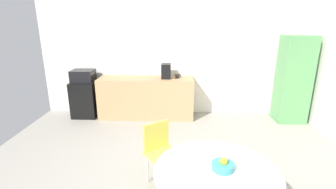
# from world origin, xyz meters

# --- Properties ---
(wall_back) EXTENTS (6.00, 0.10, 2.60)m
(wall_back) POSITION_xyz_m (0.00, 3.00, 1.30)
(wall_back) COLOR white
(wall_back) RESTS_ON ground_plane
(counter_block) EXTENTS (2.09, 0.60, 0.90)m
(counter_block) POSITION_xyz_m (-0.59, 2.65, 0.45)
(counter_block) COLOR tan
(counter_block) RESTS_ON ground_plane
(mini_fridge) EXTENTS (0.54, 0.54, 0.81)m
(mini_fridge) POSITION_xyz_m (-1.99, 2.65, 0.40)
(mini_fridge) COLOR black
(mini_fridge) RESTS_ON ground_plane
(microwave) EXTENTS (0.48, 0.38, 0.26)m
(microwave) POSITION_xyz_m (-1.99, 2.65, 0.94)
(microwave) COLOR black
(microwave) RESTS_ON mini_fridge
(locker_cabinet) EXTENTS (0.60, 0.50, 1.83)m
(locker_cabinet) POSITION_xyz_m (2.55, 2.55, 0.91)
(locker_cabinet) COLOR #599959
(locker_cabinet) RESTS_ON ground_plane
(round_table) EXTENTS (1.23, 1.23, 0.73)m
(round_table) POSITION_xyz_m (0.49, -0.52, 0.61)
(round_table) COLOR silver
(round_table) RESTS_ON ground_plane
(chair_yellow) EXTENTS (0.59, 0.59, 0.83)m
(chair_yellow) POSITION_xyz_m (-0.12, 0.31, 0.52)
(chair_yellow) COLOR silver
(chair_yellow) RESTS_ON ground_plane
(fruit_bowl) EXTENTS (0.22, 0.22, 0.13)m
(fruit_bowl) POSITION_xyz_m (0.55, -0.50, 0.78)
(fruit_bowl) COLOR teal
(fruit_bowl) RESTS_ON round_table
(mug_white) EXTENTS (0.13, 0.08, 0.09)m
(mug_white) POSITION_xyz_m (0.10, 2.65, 0.95)
(mug_white) COLOR black
(mug_white) RESTS_ON counter_block
(coffee_maker) EXTENTS (0.20, 0.24, 0.32)m
(coffee_maker) POSITION_xyz_m (-0.15, 2.65, 1.06)
(coffee_maker) COLOR black
(coffee_maker) RESTS_ON counter_block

